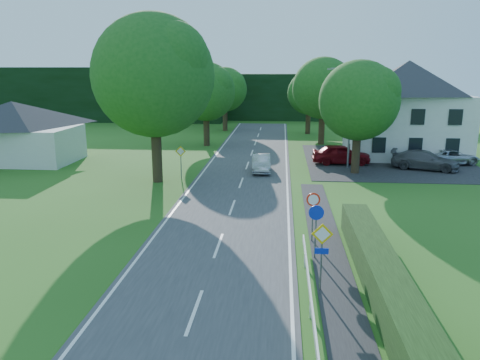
# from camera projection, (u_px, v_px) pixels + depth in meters

# --- Properties ---
(road) EXTENTS (7.00, 80.00, 0.04)m
(road) POSITION_uv_depth(u_px,v_px,m) (236.00, 198.00, 29.17)
(road) COLOR #3B3C3E
(road) RESTS_ON ground
(parking_pad) EXTENTS (14.00, 16.00, 0.04)m
(parking_pad) POSITION_uv_depth(u_px,v_px,m) (387.00, 161.00, 40.73)
(parking_pad) COLOR black
(parking_pad) RESTS_ON ground
(line_edge_left) EXTENTS (0.12, 80.00, 0.01)m
(line_edge_left) POSITION_uv_depth(u_px,v_px,m) (184.00, 197.00, 29.45)
(line_edge_left) COLOR white
(line_edge_left) RESTS_ON road
(line_edge_right) EXTENTS (0.12, 80.00, 0.01)m
(line_edge_right) POSITION_uv_depth(u_px,v_px,m) (288.00, 199.00, 28.89)
(line_edge_right) COLOR white
(line_edge_right) RESTS_ON road
(line_centre) EXTENTS (0.12, 80.00, 0.01)m
(line_centre) POSITION_uv_depth(u_px,v_px,m) (236.00, 198.00, 29.17)
(line_centre) COLOR white
(line_centre) RESTS_ON road
(tree_main) EXTENTS (9.40, 9.40, 11.64)m
(tree_main) POSITION_uv_depth(u_px,v_px,m) (154.00, 100.00, 32.20)
(tree_main) COLOR #1C5419
(tree_main) RESTS_ON ground
(tree_left_far) EXTENTS (7.00, 7.00, 8.58)m
(tree_left_far) POSITION_uv_depth(u_px,v_px,m) (206.00, 104.00, 47.97)
(tree_left_far) COLOR #1C5419
(tree_left_far) RESTS_ON ground
(tree_right_far) EXTENTS (7.40, 7.40, 9.09)m
(tree_right_far) POSITION_uv_depth(u_px,v_px,m) (323.00, 101.00, 48.81)
(tree_right_far) COLOR #1C5419
(tree_right_far) RESTS_ON ground
(tree_left_back) EXTENTS (6.60, 6.60, 8.07)m
(tree_left_back) POSITION_uv_depth(u_px,v_px,m) (225.00, 99.00, 59.61)
(tree_left_back) COLOR #1C5419
(tree_left_back) RESTS_ON ground
(tree_right_back) EXTENTS (6.20, 6.20, 7.56)m
(tree_right_back) POSITION_uv_depth(u_px,v_px,m) (309.00, 103.00, 56.82)
(tree_right_back) COLOR #1C5419
(tree_right_back) RESTS_ON ground
(tree_right_mid) EXTENTS (7.00, 7.00, 8.58)m
(tree_right_mid) POSITION_uv_depth(u_px,v_px,m) (358.00, 118.00, 35.19)
(tree_right_mid) COLOR #1C5419
(tree_right_mid) RESTS_ON ground
(treeline_left) EXTENTS (44.00, 6.00, 8.00)m
(treeline_left) POSITION_uv_depth(u_px,v_px,m) (80.00, 94.00, 71.32)
(treeline_left) COLOR black
(treeline_left) RESTS_ON ground
(treeline_right) EXTENTS (30.00, 5.00, 7.00)m
(treeline_right) POSITION_uv_depth(u_px,v_px,m) (316.00, 97.00, 72.21)
(treeline_right) COLOR black
(treeline_right) RESTS_ON ground
(bungalow_left) EXTENTS (11.00, 6.50, 5.20)m
(bungalow_left) POSITION_uv_depth(u_px,v_px,m) (14.00, 131.00, 39.95)
(bungalow_left) COLOR silver
(bungalow_left) RESTS_ON ground
(house_white) EXTENTS (10.60, 8.40, 8.60)m
(house_white) POSITION_uv_depth(u_px,v_px,m) (406.00, 108.00, 42.43)
(house_white) COLOR white
(house_white) RESTS_ON ground
(streetlight) EXTENTS (2.03, 0.18, 8.00)m
(streetlight) POSITION_uv_depth(u_px,v_px,m) (349.00, 113.00, 37.12)
(streetlight) COLOR slate
(streetlight) RESTS_ON ground
(sign_priority_right) EXTENTS (0.78, 0.09, 2.59)m
(sign_priority_right) POSITION_uv_depth(u_px,v_px,m) (322.00, 245.00, 16.75)
(sign_priority_right) COLOR slate
(sign_priority_right) RESTS_ON ground
(sign_roundabout) EXTENTS (0.64, 0.08, 2.37)m
(sign_roundabout) POSITION_uv_depth(u_px,v_px,m) (316.00, 221.00, 19.68)
(sign_roundabout) COLOR slate
(sign_roundabout) RESTS_ON ground
(sign_speed_limit) EXTENTS (0.64, 0.11, 2.37)m
(sign_speed_limit) POSITION_uv_depth(u_px,v_px,m) (313.00, 205.00, 21.59)
(sign_speed_limit) COLOR slate
(sign_speed_limit) RESTS_ON ground
(sign_priority_left) EXTENTS (0.78, 0.09, 2.44)m
(sign_priority_left) POSITION_uv_depth(u_px,v_px,m) (181.00, 156.00, 33.99)
(sign_priority_left) COLOR slate
(sign_priority_left) RESTS_ON ground
(moving_car) EXTENTS (1.59, 4.06, 1.32)m
(moving_car) POSITION_uv_depth(u_px,v_px,m) (261.00, 163.00, 36.50)
(moving_car) COLOR #B5B4B9
(moving_car) RESTS_ON road
(motorcycle) EXTENTS (1.38, 2.01, 1.00)m
(motorcycle) POSITION_uv_depth(u_px,v_px,m) (261.00, 159.00, 38.77)
(motorcycle) COLOR black
(motorcycle) RESTS_ON road
(parked_car_red) EXTENTS (4.91, 2.13, 1.65)m
(parked_car_red) POSITION_uv_depth(u_px,v_px,m) (341.00, 154.00, 39.35)
(parked_car_red) COLOR maroon
(parked_car_red) RESTS_ON parking_pad
(parked_car_silver_a) EXTENTS (5.25, 2.55, 1.66)m
(parked_car_silver_a) POSITION_uv_depth(u_px,v_px,m) (376.00, 148.00, 42.55)
(parked_car_silver_a) COLOR #B9B8BD
(parked_car_silver_a) RESTS_ON parking_pad
(parked_car_grey) EXTENTS (5.54, 3.67, 1.49)m
(parked_car_grey) POSITION_uv_depth(u_px,v_px,m) (425.00, 160.00, 37.28)
(parked_car_grey) COLOR #535258
(parked_car_grey) RESTS_ON parking_pad
(parked_car_silver_b) EXTENTS (4.96, 3.12, 1.28)m
(parked_car_silver_b) POSITION_uv_depth(u_px,v_px,m) (451.00, 157.00, 39.23)
(parked_car_silver_b) COLOR #AFAFB7
(parked_car_silver_b) RESTS_ON parking_pad
(parasol) EXTENTS (2.25, 2.28, 1.73)m
(parasol) POSITION_uv_depth(u_px,v_px,m) (398.00, 148.00, 42.34)
(parasol) COLOR red
(parasol) RESTS_ON parking_pad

